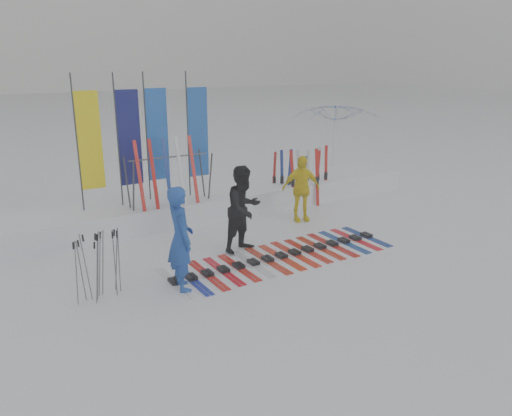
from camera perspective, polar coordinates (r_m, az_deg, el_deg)
ground at (r=9.77m, az=3.95°, el=-8.12°), size 120.00×120.00×0.00m
snow_bank at (r=13.43m, az=-7.44°, el=0.15°), size 14.00×1.60×0.60m
person_blue at (r=9.12m, az=-8.62°, el=-3.49°), size 0.56×0.77×1.95m
person_black at (r=10.86m, az=-1.40°, el=-0.09°), size 1.09×0.94×1.91m
person_yellow at (r=12.98m, az=5.16°, el=2.22°), size 1.09×0.71×1.73m
tent_canopy at (r=17.33m, az=9.11°, el=7.43°), size 3.02×3.08×2.72m
ski_row at (r=10.76m, az=2.95°, el=-5.48°), size 5.09×1.70×0.07m
pole_cluster at (r=9.24m, az=-17.46°, el=-6.33°), size 0.87×0.48×1.25m
feather_flags at (r=12.73m, az=-12.67°, el=7.95°), size 3.33×0.20×3.20m
ski_rack at (r=12.53m, az=-9.88°, el=3.96°), size 2.04×0.80×1.23m
upright_skis at (r=14.62m, az=5.35°, el=3.58°), size 1.59×1.06×1.67m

